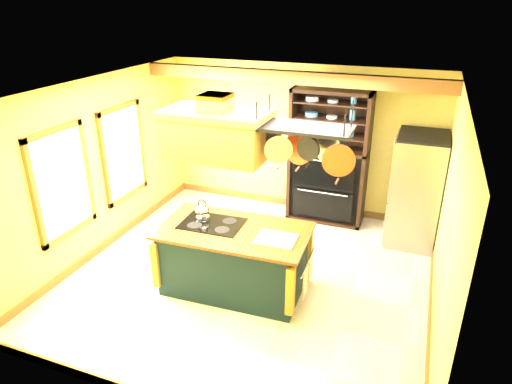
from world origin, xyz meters
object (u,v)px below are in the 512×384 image
Objects in this scene: range_hood at (217,132)px; pot_rack at (305,139)px; kitchen_island at (234,258)px; refrigerator at (415,192)px; hutch at (328,171)px.

range_hood is 1.12m from pot_rack.
pot_rack reaches higher than kitchen_island.
range_hood is 1.08× the size of pot_rack.
range_hood is 3.57m from refrigerator.
refrigerator is (2.39, 2.28, -1.36)m from range_hood.
kitchen_island is 1.56× the size of range_hood.
pot_rack is 0.51× the size of hutch.
range_hood reaches higher than refrigerator.
hutch is (-0.22, 2.62, -1.36)m from pot_rack.
kitchen_island is 1.77m from range_hood.
range_hood is 0.73× the size of refrigerator.
range_hood is at bearing -136.34° from refrigerator.
pot_rack is at bearing -119.18° from refrigerator.
kitchen_island is at bearing 179.96° from pot_rack.
hutch is at bearing 72.95° from kitchen_island.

